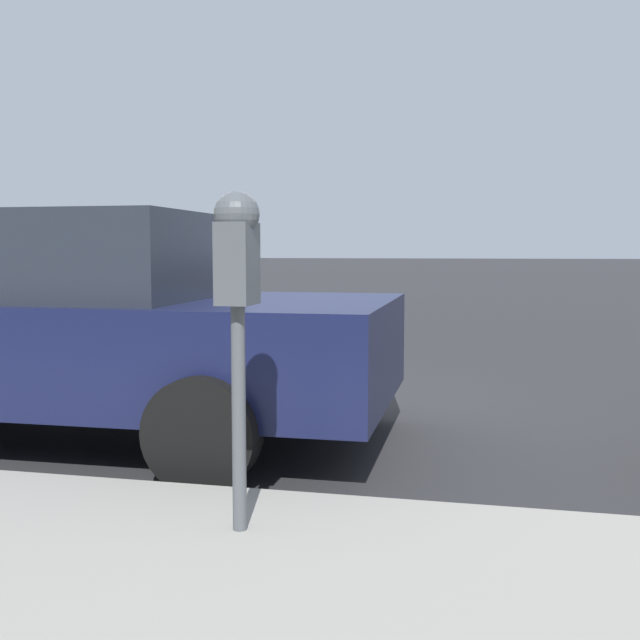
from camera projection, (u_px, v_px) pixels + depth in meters
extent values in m
plane|color=#2B2B2D|center=(259.00, 413.00, 6.05)|extent=(220.00, 220.00, 0.00)
cylinder|color=#4C5156|center=(239.00, 419.00, 3.16)|extent=(0.06, 0.06, 0.97)
cube|color=#4C5156|center=(237.00, 264.00, 3.10)|extent=(0.20, 0.14, 0.34)
sphere|color=#4C5156|center=(237.00, 214.00, 3.08)|extent=(0.19, 0.19, 0.19)
cube|color=#19389E|center=(245.00, 273.00, 3.20)|extent=(0.01, 0.11, 0.12)
cube|color=black|center=(245.00, 245.00, 3.19)|extent=(0.01, 0.10, 0.08)
cube|color=#14193D|center=(52.00, 344.00, 5.28)|extent=(1.97, 4.80, 0.66)
cube|color=#232833|center=(25.00, 256.00, 5.26)|extent=(1.72, 2.69, 0.58)
cylinder|color=black|center=(289.00, 375.00, 5.94)|extent=(0.23, 0.64, 0.64)
cylinder|color=black|center=(202.00, 433.00, 4.07)|extent=(0.23, 0.64, 0.64)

